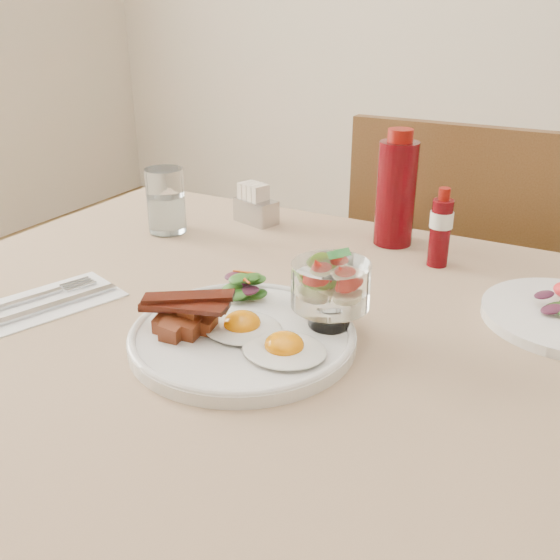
{
  "coord_description": "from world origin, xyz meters",
  "views": [
    {
      "loc": [
        0.26,
        -0.64,
        1.14
      ],
      "look_at": [
        -0.08,
        -0.01,
        0.82
      ],
      "focal_mm": 40.0,
      "sensor_mm": 36.0,
      "label": 1
    }
  ],
  "objects": [
    {
      "name": "bacon_potato_pile",
      "position": [
        -0.16,
        -0.11,
        0.79
      ],
      "size": [
        0.12,
        0.08,
        0.05
      ],
      "rotation": [
        0.0,
        0.0,
        -0.17
      ],
      "color": "maroon",
      "rests_on": "main_plate"
    },
    {
      "name": "fruit_cup",
      "position": [
        -0.01,
        -0.0,
        0.82
      ],
      "size": [
        0.1,
        0.1,
        0.1
      ],
      "rotation": [
        0.0,
        0.0,
        0.39
      ],
      "color": "white",
      "rests_on": "main_plate"
    },
    {
      "name": "sugar_caddy",
      "position": [
        -0.32,
        0.33,
        0.78
      ],
      "size": [
        0.09,
        0.07,
        0.07
      ],
      "rotation": [
        0.0,
        0.0,
        -0.29
      ],
      "color": "#ACADB1",
      "rests_on": "table"
    },
    {
      "name": "napkin_cutlery",
      "position": [
        -0.4,
        -0.11,
        0.75
      ],
      "size": [
        0.17,
        0.23,
        0.01
      ],
      "rotation": [
        0.0,
        0.0,
        -0.33
      ],
      "color": "white",
      "rests_on": "table"
    },
    {
      "name": "table",
      "position": [
        0.0,
        0.0,
        0.66
      ],
      "size": [
        1.33,
        0.88,
        0.75
      ],
      "color": "brown",
      "rests_on": "ground"
    },
    {
      "name": "water_glass",
      "position": [
        -0.43,
        0.21,
        0.8
      ],
      "size": [
        0.07,
        0.07,
        0.12
      ],
      "color": "white",
      "rests_on": "table"
    },
    {
      "name": "chair_far",
      "position": [
        0.0,
        0.66,
        0.52
      ],
      "size": [
        0.42,
        0.42,
        0.93
      ],
      "color": "brown",
      "rests_on": "ground"
    },
    {
      "name": "hot_sauce_bottle",
      "position": [
        0.04,
        0.29,
        0.81
      ],
      "size": [
        0.04,
        0.04,
        0.13
      ],
      "rotation": [
        0.0,
        0.0,
        -0.22
      ],
      "color": "#4E0409",
      "rests_on": "table"
    },
    {
      "name": "side_salad",
      "position": [
        -0.15,
        0.01,
        0.79
      ],
      "size": [
        0.07,
        0.07,
        0.04
      ],
      "rotation": [
        0.0,
        0.0,
        -0.32
      ],
      "color": "#214A13",
      "rests_on": "main_plate"
    },
    {
      "name": "main_plate",
      "position": [
        -0.1,
        -0.07,
        0.76
      ],
      "size": [
        0.28,
        0.28,
        0.02
      ],
      "primitive_type": "cylinder",
      "color": "silver",
      "rests_on": "table"
    },
    {
      "name": "ketchup_bottle",
      "position": [
        -0.05,
        0.35,
        0.84
      ],
      "size": [
        0.08,
        0.08,
        0.2
      ],
      "rotation": [
        0.0,
        0.0,
        -0.32
      ],
      "color": "#4E0409",
      "rests_on": "table"
    },
    {
      "name": "fried_eggs",
      "position": [
        -0.06,
        -0.08,
        0.78
      ],
      "size": [
        0.19,
        0.14,
        0.03
      ],
      "rotation": [
        0.0,
        0.0,
        0.33
      ],
      "color": "silver",
      "rests_on": "main_plate"
    }
  ]
}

